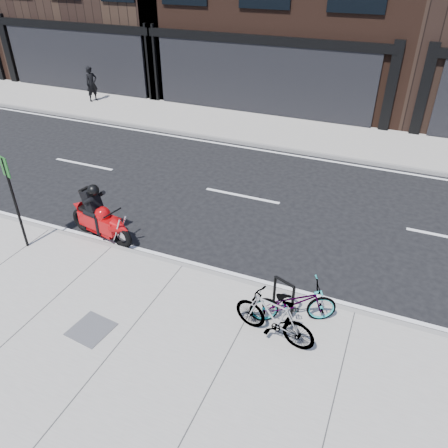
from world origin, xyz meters
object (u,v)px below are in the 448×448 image
at_px(motorcycle, 102,219).
at_px(pedestrian, 92,84).
at_px(bicycle_front, 293,302).
at_px(bicycle_rear, 274,317).
at_px(sign_post, 13,195).
at_px(bike_rack, 284,295).
at_px(utility_grate, 91,329).

xyz_separation_m(motorcycle, pedestrian, (-7.63, 9.68, 0.30)).
xyz_separation_m(bicycle_front, bicycle_rear, (-0.21, -0.59, 0.05)).
bearing_deg(sign_post, bike_rack, 19.19).
xyz_separation_m(bike_rack, utility_grate, (-3.33, -1.89, -0.50)).
relative_size(bicycle_front, pedestrian, 1.06).
relative_size(motorcycle, utility_grate, 2.79).
bearing_deg(bicycle_rear, motorcycle, -97.20).
xyz_separation_m(motorcycle, utility_grate, (1.76, -2.88, -0.50)).
bearing_deg(sign_post, pedestrian, 137.23).
bearing_deg(utility_grate, sign_post, 152.13).
xyz_separation_m(utility_grate, sign_post, (-3.27, 1.73, 1.44)).
bearing_deg(motorcycle, utility_grate, -48.06).
height_order(bicycle_front, bicycle_rear, bicycle_rear).
bearing_deg(motorcycle, bike_rack, -0.42).
distance_m(bike_rack, bicycle_front, 0.25).
height_order(bike_rack, utility_grate, bike_rack).
distance_m(bicycle_front, bicycle_rear, 0.63).
height_order(bicycle_rear, sign_post, sign_post).
bearing_deg(sign_post, utility_grate, -10.11).
bearing_deg(utility_grate, bicycle_front, 26.93).
height_order(bicycle_front, sign_post, sign_post).
xyz_separation_m(bicycle_rear, pedestrian, (-12.73, 11.34, 0.31)).
bearing_deg(pedestrian, bike_rack, -108.64).
bearing_deg(bicycle_rear, utility_grate, -59.19).
relative_size(bicycle_front, utility_grate, 2.30).
bearing_deg(motorcycle, bicycle_front, -0.88).
distance_m(bike_rack, pedestrian, 16.60).
distance_m(bike_rack, sign_post, 6.67).
bearing_deg(bicycle_rear, bike_rack, -167.96).
bearing_deg(bike_rack, sign_post, -178.57).
height_order(motorcycle, sign_post, sign_post).
bearing_deg(utility_grate, pedestrian, 126.78).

